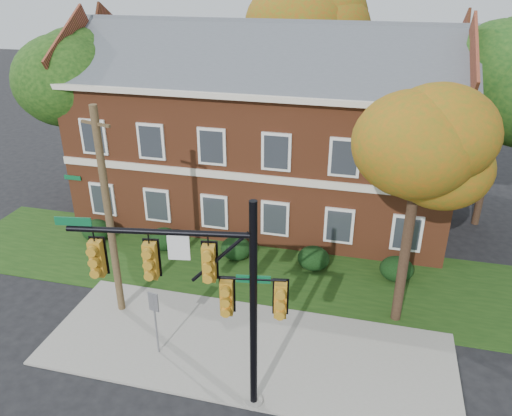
% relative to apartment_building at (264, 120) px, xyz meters
% --- Properties ---
extents(ground, '(120.00, 120.00, 0.00)m').
position_rel_apartment_building_xyz_m(ground, '(2.00, -11.95, -4.99)').
color(ground, black).
rests_on(ground, ground).
extents(sidewalk, '(14.00, 5.00, 0.08)m').
position_rel_apartment_building_xyz_m(sidewalk, '(2.00, -10.95, -4.95)').
color(sidewalk, gray).
rests_on(sidewalk, ground).
extents(grass_strip, '(30.00, 6.00, 0.04)m').
position_rel_apartment_building_xyz_m(grass_strip, '(2.00, -5.95, -4.97)').
color(grass_strip, '#193811').
rests_on(grass_strip, ground).
extents(apartment_building, '(18.80, 8.80, 9.74)m').
position_rel_apartment_building_xyz_m(apartment_building, '(0.00, 0.00, 0.00)').
color(apartment_building, brown).
rests_on(apartment_building, ground).
extents(hedge_far_left, '(1.40, 1.26, 1.05)m').
position_rel_apartment_building_xyz_m(hedge_far_left, '(-7.00, -5.25, -4.46)').
color(hedge_far_left, black).
rests_on(hedge_far_left, ground).
extents(hedge_left, '(1.40, 1.26, 1.05)m').
position_rel_apartment_building_xyz_m(hedge_left, '(-3.50, -5.25, -4.46)').
color(hedge_left, black).
rests_on(hedge_left, ground).
extents(hedge_center, '(1.40, 1.26, 1.05)m').
position_rel_apartment_building_xyz_m(hedge_center, '(0.00, -5.25, -4.46)').
color(hedge_center, black).
rests_on(hedge_center, ground).
extents(hedge_right, '(1.40, 1.26, 1.05)m').
position_rel_apartment_building_xyz_m(hedge_right, '(3.50, -5.25, -4.46)').
color(hedge_right, black).
rests_on(hedge_right, ground).
extents(hedge_far_right, '(1.40, 1.26, 1.05)m').
position_rel_apartment_building_xyz_m(hedge_far_right, '(7.00, -5.25, -4.46)').
color(hedge_far_right, black).
rests_on(hedge_far_right, ground).
extents(tree_near_right, '(4.50, 4.25, 8.58)m').
position_rel_apartment_building_xyz_m(tree_near_right, '(7.22, -8.09, 1.68)').
color(tree_near_right, black).
rests_on(tree_near_right, ground).
extents(tree_left_rear, '(5.40, 5.10, 8.88)m').
position_rel_apartment_building_xyz_m(tree_left_rear, '(-9.73, -1.12, 1.69)').
color(tree_left_rear, black).
rests_on(tree_left_rear, ground).
extents(tree_far_rear, '(6.84, 6.46, 11.52)m').
position_rel_apartment_building_xyz_m(tree_far_rear, '(1.34, 7.84, 3.86)').
color(tree_far_rear, black).
rests_on(tree_far_rear, ground).
extents(traffic_signal, '(6.02, 1.17, 6.79)m').
position_rel_apartment_building_xyz_m(traffic_signal, '(1.63, -13.40, -0.77)').
color(traffic_signal, gray).
rests_on(traffic_signal, ground).
extents(utility_pole, '(1.22, 0.44, 8.01)m').
position_rel_apartment_building_xyz_m(utility_pole, '(-3.24, -9.95, -0.93)').
color(utility_pole, '#473721').
rests_on(utility_pole, ground).
extents(sign_post, '(0.36, 0.10, 2.50)m').
position_rel_apartment_building_xyz_m(sign_post, '(-0.85, -11.85, -3.29)').
color(sign_post, slate).
rests_on(sign_post, ground).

